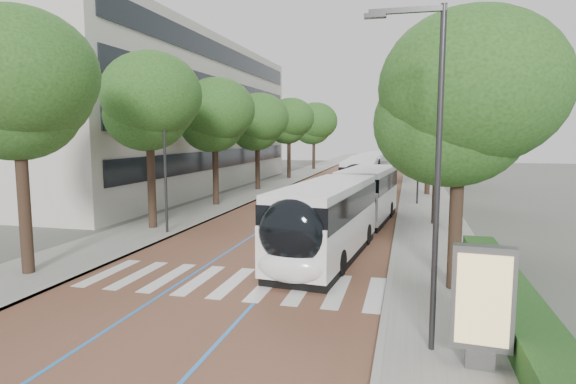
% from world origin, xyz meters
% --- Properties ---
extents(ground, '(160.00, 160.00, 0.00)m').
position_xyz_m(ground, '(0.00, 0.00, 0.00)').
color(ground, '#51544C').
rests_on(ground, ground).
extents(road, '(11.00, 140.00, 0.02)m').
position_xyz_m(road, '(0.00, 40.00, 0.01)').
color(road, brown).
rests_on(road, ground).
extents(sidewalk_left, '(4.00, 140.00, 0.12)m').
position_xyz_m(sidewalk_left, '(-7.50, 40.00, 0.06)').
color(sidewalk_left, gray).
rests_on(sidewalk_left, ground).
extents(sidewalk_right, '(4.00, 140.00, 0.12)m').
position_xyz_m(sidewalk_right, '(7.50, 40.00, 0.06)').
color(sidewalk_right, gray).
rests_on(sidewalk_right, ground).
extents(kerb_left, '(0.20, 140.00, 0.14)m').
position_xyz_m(kerb_left, '(-5.60, 40.00, 0.06)').
color(kerb_left, gray).
rests_on(kerb_left, ground).
extents(kerb_right, '(0.20, 140.00, 0.14)m').
position_xyz_m(kerb_right, '(5.60, 40.00, 0.06)').
color(kerb_right, gray).
rests_on(kerb_right, ground).
extents(zebra_crossing, '(10.55, 3.60, 0.01)m').
position_xyz_m(zebra_crossing, '(0.20, 1.00, 0.03)').
color(zebra_crossing, silver).
rests_on(zebra_crossing, ground).
extents(lane_line_left, '(0.12, 126.00, 0.01)m').
position_xyz_m(lane_line_left, '(-1.60, 40.00, 0.02)').
color(lane_line_left, blue).
rests_on(lane_line_left, road).
extents(lane_line_right, '(0.12, 126.00, 0.01)m').
position_xyz_m(lane_line_right, '(1.60, 40.00, 0.02)').
color(lane_line_right, blue).
rests_on(lane_line_right, road).
extents(office_building, '(18.11, 40.00, 14.00)m').
position_xyz_m(office_building, '(-19.47, 28.00, 7.00)').
color(office_building, '#A7A39B').
rests_on(office_building, ground).
extents(hedge, '(1.20, 14.00, 0.80)m').
position_xyz_m(hedge, '(9.10, 0.00, 0.52)').
color(hedge, '#18461A').
rests_on(hedge, sidewalk_right).
extents(streetlight_near, '(1.82, 0.20, 8.00)m').
position_xyz_m(streetlight_near, '(6.62, -3.00, 4.82)').
color(streetlight_near, '#2C2C2F').
rests_on(streetlight_near, sidewalk_right).
extents(streetlight_far, '(1.82, 0.20, 8.00)m').
position_xyz_m(streetlight_far, '(6.62, 22.00, 4.82)').
color(streetlight_far, '#2C2C2F').
rests_on(streetlight_far, sidewalk_right).
extents(lamp_post_left, '(0.14, 0.14, 8.00)m').
position_xyz_m(lamp_post_left, '(-6.10, 8.00, 4.12)').
color(lamp_post_left, '#2C2C2F').
rests_on(lamp_post_left, sidewalk_left).
extents(trees_left, '(6.36, 60.92, 9.19)m').
position_xyz_m(trees_left, '(-7.50, 27.75, 6.46)').
color(trees_left, black).
rests_on(trees_left, ground).
extents(trees_right, '(5.84, 47.79, 8.78)m').
position_xyz_m(trees_right, '(7.70, 22.44, 6.10)').
color(trees_right, black).
rests_on(trees_right, ground).
extents(lead_bus, '(4.23, 18.55, 3.20)m').
position_xyz_m(lead_bus, '(3.23, 8.99, 1.63)').
color(lead_bus, black).
rests_on(lead_bus, ground).
extents(bus_queued_0, '(2.96, 12.48, 3.20)m').
position_xyz_m(bus_queued_0, '(2.33, 25.01, 1.62)').
color(bus_queued_0, white).
rests_on(bus_queued_0, ground).
extents(bus_queued_1, '(3.21, 12.52, 3.20)m').
position_xyz_m(bus_queued_1, '(2.50, 37.54, 1.62)').
color(bus_queued_1, white).
rests_on(bus_queued_1, ground).
extents(ad_panel, '(1.34, 0.55, 2.73)m').
position_xyz_m(ad_panel, '(7.80, -3.62, 1.55)').
color(ad_panel, '#59595B').
rests_on(ad_panel, sidewalk_right).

